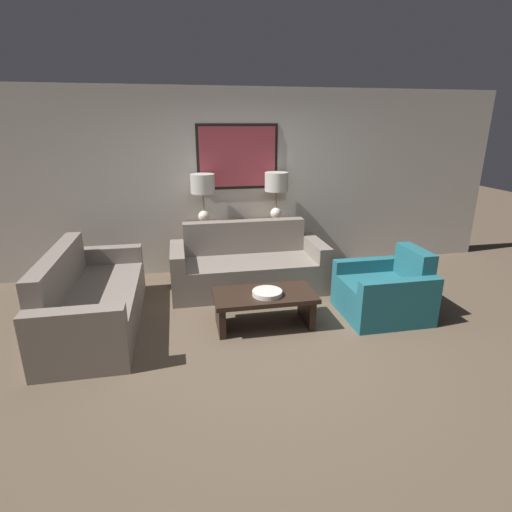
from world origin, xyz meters
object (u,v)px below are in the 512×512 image
object	(u,v)px
coffee_table	(264,302)
decorative_bowl	(267,293)
couch_by_back_wall	(248,267)
table_lamp_left	(203,189)
armchair_near_back_wall	(385,293)
table_lamp_right	(276,186)
couch_by_side	(92,301)
console_table	(241,248)

from	to	relation	value
coffee_table	decorative_bowl	xyz separation A→B (m)	(0.02, -0.06, 0.13)
coffee_table	decorative_bowl	distance (m)	0.14
decorative_bowl	couch_by_back_wall	bearing A→B (deg)	90.31
table_lamp_left	decorative_bowl	xyz separation A→B (m)	(0.54, -1.77, -0.87)
coffee_table	armchair_near_back_wall	xyz separation A→B (m)	(1.45, 0.01, -0.01)
table_lamp_right	decorative_bowl	bearing A→B (deg)	-106.45
table_lamp_left	couch_by_side	xyz separation A→B (m)	(-1.35, -1.37, -0.99)
couch_by_side	decorative_bowl	xyz separation A→B (m)	(1.88, -0.41, 0.12)
table_lamp_left	couch_by_side	distance (m)	2.16
table_lamp_left	decorative_bowl	bearing A→B (deg)	-73.18
table_lamp_left	couch_by_back_wall	distance (m)	1.28
table_lamp_right	decorative_bowl	world-z (taller)	table_lamp_right
couch_by_side	decorative_bowl	bearing A→B (deg)	-12.22
table_lamp_right	console_table	bearing A→B (deg)	180.00
console_table	couch_by_back_wall	world-z (taller)	couch_by_back_wall
table_lamp_left	decorative_bowl	size ratio (longest dim) A/B	2.17
couch_by_side	armchair_near_back_wall	xyz separation A→B (m)	(3.31, -0.35, -0.02)
couch_by_back_wall	table_lamp_left	bearing A→B (deg)	130.78
couch_by_side	coffee_table	size ratio (longest dim) A/B	1.84
table_lamp_left	couch_by_side	bearing A→B (deg)	-134.60
couch_by_side	table_lamp_left	bearing A→B (deg)	45.40
couch_by_back_wall	armchair_near_back_wall	bearing A→B (deg)	-37.46
table_lamp_left	decorative_bowl	distance (m)	2.05
couch_by_back_wall	couch_by_side	bearing A→B (deg)	-158.18
couch_by_side	armchair_near_back_wall	distance (m)	3.33
table_lamp_right	coffee_table	size ratio (longest dim) A/B	0.64
table_lamp_right	couch_by_side	bearing A→B (deg)	-150.43
console_table	table_lamp_left	distance (m)	1.04
table_lamp_left	couch_by_back_wall	bearing A→B (deg)	-49.22
table_lamp_right	armchair_near_back_wall	distance (m)	2.19
couch_by_side	armchair_near_back_wall	world-z (taller)	couch_by_side
console_table	couch_by_back_wall	distance (m)	0.62
couch_by_back_wall	couch_by_side	size ratio (longest dim) A/B	1.00
table_lamp_left	coffee_table	world-z (taller)	table_lamp_left
couch_by_side	coffee_table	distance (m)	1.90
console_table	couch_by_back_wall	xyz separation A→B (m)	(0.00, -0.61, -0.09)
couch_by_back_wall	decorative_bowl	xyz separation A→B (m)	(0.01, -1.16, 0.12)
couch_by_side	coffee_table	xyz separation A→B (m)	(1.86, -0.35, -0.01)
couch_by_back_wall	armchair_near_back_wall	distance (m)	1.81
couch_by_side	couch_by_back_wall	bearing A→B (deg)	21.82
console_table	table_lamp_left	xyz separation A→B (m)	(-0.53, -0.00, 0.90)
couch_by_back_wall	decorative_bowl	distance (m)	1.17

